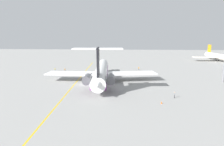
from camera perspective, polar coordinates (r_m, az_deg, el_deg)
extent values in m
plane|color=gray|center=(69.18, -8.37, -3.27)|extent=(354.50, 354.50, 0.00)
cylinder|color=white|center=(72.23, -3.17, 0.40)|extent=(41.36, 7.61, 4.39)
cone|color=white|center=(92.52, -2.59, 2.70)|extent=(4.89, 4.56, 4.21)
cone|color=white|center=(52.07, -4.20, -3.26)|extent=(6.67, 4.22, 3.73)
cube|color=#7A197F|center=(72.42, -3.16, -0.37)|extent=(40.45, 7.63, 0.97)
cube|color=white|center=(74.65, -11.85, -0.08)|extent=(7.33, 18.45, 0.44)
cube|color=white|center=(73.63, 5.72, -0.05)|extent=(10.08, 19.23, 0.44)
cylinder|color=#515156|center=(58.61, -7.25, -1.80)|extent=(5.67, 2.97, 2.55)
cube|color=white|center=(58.52, -6.51, -1.80)|extent=(3.39, 1.65, 0.53)
cylinder|color=#515156|center=(58.20, -0.33, -1.80)|extent=(5.67, 2.97, 2.55)
cube|color=white|center=(58.20, -1.08, -1.80)|extent=(3.39, 1.65, 0.53)
cube|color=black|center=(53.70, -4.10, 3.34)|extent=(5.96, 0.91, 7.77)
cube|color=white|center=(53.24, -7.99, 7.07)|extent=(4.60, 6.70, 0.31)
cube|color=white|center=(52.79, -0.34, 7.14)|extent=(4.60, 6.70, 0.31)
cylinder|color=black|center=(84.94, -2.77, 0.61)|extent=(0.48, 0.48, 3.33)
cylinder|color=black|center=(71.53, -6.01, -1.38)|extent=(0.48, 0.48, 3.33)
cylinder|color=black|center=(71.20, -0.38, -1.37)|extent=(0.48, 0.48, 3.33)
cylinder|color=silver|center=(149.34, 28.85, 4.23)|extent=(33.14, 6.15, 3.94)
cube|color=silver|center=(145.07, 25.54, 4.20)|extent=(6.73, 15.39, 0.47)
cube|color=orange|center=(161.35, 26.64, 6.47)|extent=(4.31, 0.68, 5.37)
cylinder|color=black|center=(149.51, 28.79, 3.57)|extent=(0.47, 0.47, 2.65)
cylinder|color=black|center=(97.46, -16.35, 0.74)|extent=(0.10, 0.10, 0.79)
cylinder|color=black|center=(97.33, -16.33, 0.73)|extent=(0.10, 0.10, 0.79)
cylinder|color=yellow|center=(97.28, -16.36, 1.14)|extent=(0.26, 0.26, 0.62)
sphere|color=#8C6647|center=(97.21, -16.37, 1.40)|extent=(0.25, 0.25, 0.25)
cylinder|color=yellow|center=(97.44, -16.39, 1.18)|extent=(0.07, 0.07, 0.53)
cylinder|color=yellow|center=(97.11, -16.33, 1.15)|extent=(0.07, 0.07, 0.53)
cylinder|color=black|center=(97.52, 7.88, 1.08)|extent=(0.10, 0.10, 0.78)
cylinder|color=black|center=(97.56, 7.80, 1.09)|extent=(0.10, 0.10, 0.78)
cylinder|color=orange|center=(97.43, 7.85, 1.49)|extent=(0.26, 0.26, 0.62)
sphere|color=tan|center=(97.36, 7.85, 1.74)|extent=(0.24, 0.24, 0.24)
cylinder|color=orange|center=(97.38, 7.95, 1.50)|extent=(0.07, 0.07, 0.53)
cylinder|color=orange|center=(97.46, 7.75, 1.52)|extent=(0.07, 0.07, 0.53)
cylinder|color=black|center=(94.63, -13.64, 0.59)|extent=(0.10, 0.10, 0.82)
cylinder|color=black|center=(94.72, -13.57, 0.61)|extent=(0.10, 0.10, 0.82)
cylinder|color=orange|center=(94.55, -13.62, 1.04)|extent=(0.28, 0.28, 0.65)
sphere|color=tan|center=(94.48, -13.64, 1.31)|extent=(0.26, 0.26, 0.26)
cylinder|color=orange|center=(94.43, -13.71, 1.04)|extent=(0.08, 0.08, 0.55)
cylinder|color=orange|center=(94.66, -13.54, 1.08)|extent=(0.08, 0.08, 0.55)
cylinder|color=black|center=(56.30, 17.85, -6.54)|extent=(0.10, 0.10, 0.79)
cylinder|color=black|center=(56.18, 17.80, -6.58)|extent=(0.10, 0.10, 0.79)
cylinder|color=gray|center=(56.04, 17.87, -5.87)|extent=(0.27, 0.27, 0.63)
sphere|color=tan|center=(55.92, 17.90, -5.44)|extent=(0.25, 0.25, 0.25)
cylinder|color=gray|center=(56.19, 17.93, -5.79)|extent=(0.07, 0.07, 0.53)
cylinder|color=gray|center=(55.87, 17.81, -5.88)|extent=(0.07, 0.07, 0.53)
cone|color=#EA590F|center=(50.87, 14.32, -8.36)|extent=(0.40, 0.40, 0.55)
cube|color=gold|center=(74.65, -10.12, -2.28)|extent=(108.28, 6.42, 0.01)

